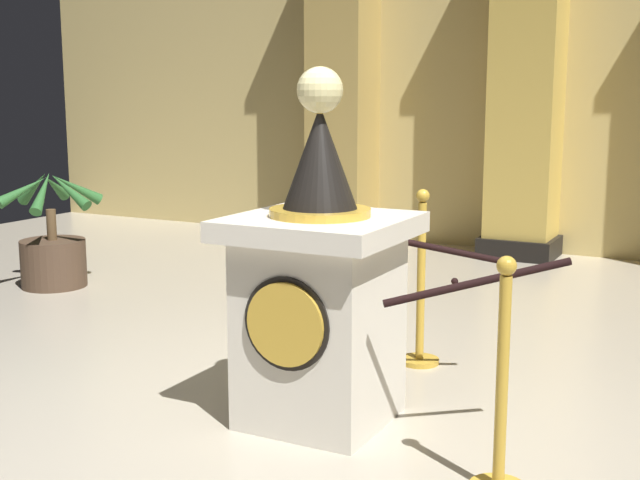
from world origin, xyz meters
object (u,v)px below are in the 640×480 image
(pedestal_clock, at_px, (320,292))
(potted_palm_left, at_px, (53,249))
(stanchion_far, at_px, (421,303))
(stanchion_near, at_px, (501,413))

(pedestal_clock, xyz_separation_m, potted_palm_left, (-3.37, 1.57, -0.34))
(pedestal_clock, relative_size, stanchion_far, 1.64)
(pedestal_clock, height_order, stanchion_near, pedestal_clock)
(pedestal_clock, bearing_deg, stanchion_near, -19.31)
(stanchion_near, height_order, stanchion_far, stanchion_far)
(pedestal_clock, distance_m, stanchion_far, 1.12)
(stanchion_far, bearing_deg, pedestal_clock, -96.70)
(stanchion_near, distance_m, stanchion_far, 1.68)
(stanchion_near, relative_size, potted_palm_left, 0.96)
(stanchion_near, bearing_deg, potted_palm_left, 156.25)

